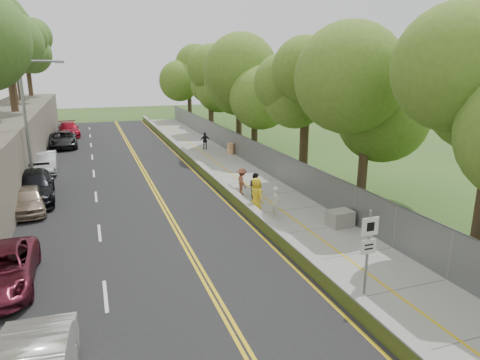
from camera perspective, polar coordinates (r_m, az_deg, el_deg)
ground at (r=17.35m, az=7.43°, el=-11.17°), size 140.00×140.00×0.00m
road at (r=29.84m, az=-15.35°, el=-0.24°), size 11.20×66.00×0.04m
sidewalk at (r=31.35m, az=-0.74°, el=1.04°), size 4.20×66.00×0.05m
jersey_barrier at (r=30.64m, az=-4.82°, el=1.19°), size 0.42×66.00×0.60m
chainlink_fence at (r=31.85m, az=2.83°, el=3.05°), size 0.04×66.00×2.00m
trees_fenceside at (r=32.12m, az=6.97°, el=13.86°), size 7.00×66.00×14.00m
streetlight at (r=28.14m, az=-26.24°, el=7.45°), size 2.52×0.22×8.00m
signpost at (r=14.73m, az=16.74°, el=-8.26°), size 0.62×0.09×3.10m
construction_barrel at (r=37.58m, az=-1.30°, el=4.20°), size 0.59×0.59×0.97m
concrete_block at (r=21.39m, az=13.21°, el=-5.00°), size 1.22×0.95×0.77m
car_2 at (r=17.41m, az=-29.37°, el=-10.38°), size 2.35×4.97×1.37m
car_3 at (r=27.27m, az=-25.96°, el=-0.82°), size 2.70×5.90×1.67m
car_4 at (r=25.30m, az=-26.38°, el=-2.39°), size 2.01×4.15×1.37m
car_5 at (r=34.22m, az=-24.54°, el=2.15°), size 1.71×4.51×1.47m
car_6 at (r=44.07m, az=-22.53°, el=5.00°), size 2.69×5.42×1.48m
car_7 at (r=50.90m, az=-21.86°, el=6.29°), size 2.56×5.32×1.50m
car_8 at (r=53.25m, az=-22.28°, el=6.57°), size 1.89×4.31×1.44m
painter_0 at (r=22.48m, az=2.18°, el=-2.07°), size 0.77×1.03×1.92m
painter_1 at (r=21.92m, az=4.84°, el=-2.96°), size 0.54×0.68×1.63m
painter_2 at (r=24.47m, az=2.05°, el=-0.94°), size 0.83×0.95×1.66m
painter_3 at (r=25.69m, az=0.28°, el=-0.20°), size 0.63×1.06×1.62m
person_far at (r=39.86m, az=-4.68°, el=5.23°), size 0.96×0.49×1.57m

